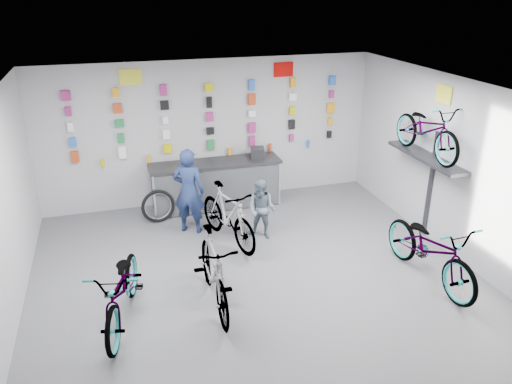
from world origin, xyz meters
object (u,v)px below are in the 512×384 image
object	(u,v)px
bike_left	(123,290)
bike_right	(431,249)
counter	(216,185)
customer	(262,209)
bike_center	(214,271)
clerk	(189,191)
bike_service	(228,215)

from	to	relation	value
bike_left	bike_right	xyz separation A→B (m)	(4.68, -0.29, 0.04)
bike_left	bike_right	bearing A→B (deg)	9.95
counter	bike_left	size ratio (longest dim) A/B	1.38
counter	customer	distance (m)	1.66
bike_center	clerk	world-z (taller)	clerk
bike_right	bike_service	distance (m)	3.47
counter	clerk	distance (m)	1.23
bike_right	counter	bearing A→B (deg)	121.50
bike_left	bike_service	world-z (taller)	bike_service
bike_service	bike_center	bearing A→B (deg)	-126.97
bike_center	bike_right	bearing A→B (deg)	-4.44
bike_service	counter	bearing A→B (deg)	68.09
bike_center	customer	bearing A→B (deg)	55.44
bike_center	clerk	distance (m)	2.46
bike_center	bike_right	world-z (taller)	bike_center
bike_center	clerk	bearing A→B (deg)	89.34
counter	bike_center	bearing A→B (deg)	-102.97
bike_left	bike_service	xyz separation A→B (m)	(1.93, 1.83, 0.03)
bike_left	clerk	bearing A→B (deg)	74.86
bike_left	customer	xyz separation A→B (m)	(2.57, 1.84, 0.05)
customer	counter	bearing A→B (deg)	144.72
bike_right	customer	distance (m)	2.99
bike_service	customer	xyz separation A→B (m)	(0.64, 0.01, 0.02)
bike_right	customer	xyz separation A→B (m)	(-2.11, 2.12, 0.01)
counter	bike_right	world-z (taller)	bike_right
clerk	customer	world-z (taller)	clerk
bike_left	customer	distance (m)	3.16
clerk	customer	bearing A→B (deg)	179.83
bike_center	bike_left	bearing A→B (deg)	-177.66
counter	clerk	bearing A→B (deg)	-127.00
customer	bike_right	bearing A→B (deg)	-8.26
bike_center	bike_service	bearing A→B (deg)	71.12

